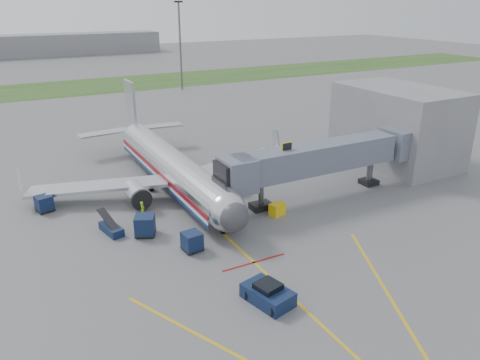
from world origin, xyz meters
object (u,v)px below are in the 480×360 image
airliner (172,166)px  ramp_worker (143,209)px  pushback_tug (268,294)px  belt_loader (111,228)px

airliner → ramp_worker: 8.57m
airliner → pushback_tug: size_ratio=8.62×
belt_loader → airliner: bearing=41.4°
airliner → belt_loader: airliner is taller
belt_loader → ramp_worker: belt_loader is taller
airliner → pushback_tug: (-1.85, -24.44, -2.00)m
ramp_worker → pushback_tug: bearing=-141.1°
pushback_tug → belt_loader: (-7.38, 16.30, -0.20)m
belt_loader → ramp_worker: size_ratio=2.22×
ramp_worker → airliner: bearing=-14.2°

